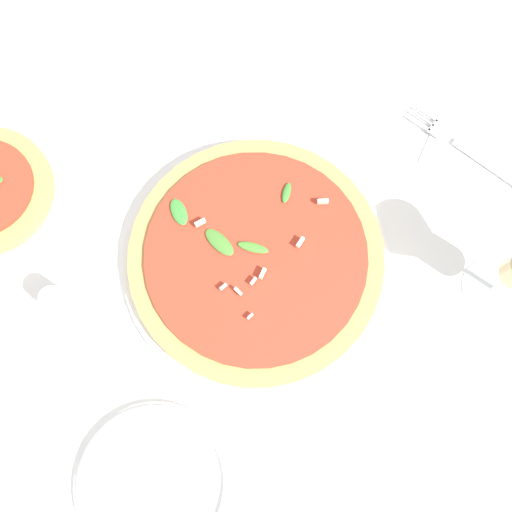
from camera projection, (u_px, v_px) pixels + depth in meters
ground_plane at (269, 260)px, 0.79m from camera, size 6.00×6.00×0.00m
pizza_arugula_main at (256, 259)px, 0.77m from camera, size 0.35×0.35×0.05m
napkin at (472, 155)px, 0.83m from camera, size 0.14×0.10×0.01m
fork at (469, 151)px, 0.83m from camera, size 0.18×0.09×0.00m
side_plate_white at (153, 483)px, 0.71m from camera, size 0.19×0.19×0.02m
shaker_pepper at (59, 303)px, 0.74m from camera, size 0.03×0.03×0.07m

